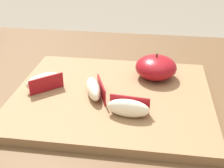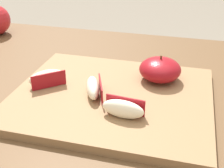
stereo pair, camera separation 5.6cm
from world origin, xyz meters
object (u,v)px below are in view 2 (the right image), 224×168
at_px(cutting_board, 112,97).
at_px(apple_wedge_middle, 123,109).
at_px(apple_half_skin_up, 160,69).
at_px(apple_wedge_left, 95,89).
at_px(apple_wedge_back, 47,78).

xyz_separation_m(cutting_board, apple_wedge_middle, (0.04, -0.07, 0.02)).
bearing_deg(apple_wedge_middle, apple_half_skin_up, 74.15).
distance_m(apple_half_skin_up, apple_wedge_left, 0.15).
relative_size(apple_wedge_back, apple_wedge_left, 0.92).
height_order(apple_wedge_back, apple_wedge_middle, same).
height_order(cutting_board, apple_half_skin_up, apple_half_skin_up).
relative_size(apple_half_skin_up, apple_wedge_left, 1.12).
relative_size(cutting_board, apple_wedge_left, 4.91).
xyz_separation_m(apple_wedge_back, apple_wedge_left, (0.10, -0.02, 0.00)).
bearing_deg(apple_wedge_left, apple_wedge_middle, -38.50).
bearing_deg(apple_half_skin_up, apple_wedge_left, -138.14).
height_order(cutting_board, apple_wedge_middle, apple_wedge_middle).
bearing_deg(apple_half_skin_up, apple_wedge_middle, -105.85).
height_order(apple_half_skin_up, apple_wedge_middle, apple_half_skin_up).
distance_m(apple_wedge_back, apple_wedge_middle, 0.18).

